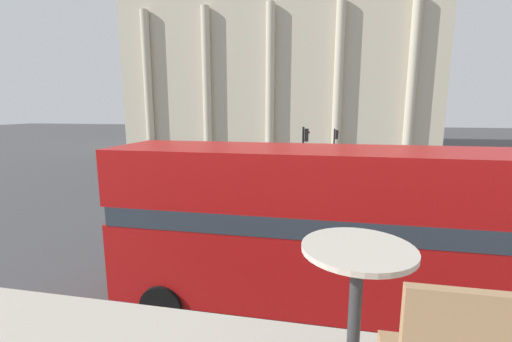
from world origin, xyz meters
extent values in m
cylinder|color=black|center=(4.81, 7.01, 0.52)|extent=(1.04, 0.22, 1.04)
cylinder|color=black|center=(-3.35, 7.01, 0.52)|extent=(1.04, 0.22, 1.04)
cylinder|color=black|center=(-3.35, 4.59, 0.52)|extent=(1.04, 0.22, 1.04)
cube|color=#B71414|center=(0.73, 5.80, 1.47)|extent=(10.95, 2.42, 1.89)
cube|color=#2D3842|center=(0.73, 5.80, 2.64)|extent=(10.73, 2.44, 0.45)
cube|color=#B71414|center=(0.73, 5.80, 3.52)|extent=(10.95, 2.42, 1.31)
cylinder|color=#2D2D30|center=(0.44, -0.35, 3.99)|extent=(0.07, 0.07, 0.68)
cylinder|color=beige|center=(0.44, -0.35, 4.35)|extent=(0.60, 0.60, 0.03)
cube|color=beige|center=(-5.47, 42.11, 9.14)|extent=(34.42, 15.44, 18.29)
cylinder|color=beige|center=(-19.24, 33.94, 7.77)|extent=(0.90, 0.90, 15.55)
cylinder|color=beige|center=(-12.36, 33.94, 7.77)|extent=(0.90, 0.90, 15.55)
cylinder|color=beige|center=(-5.47, 33.94, 7.77)|extent=(0.90, 0.90, 15.55)
cylinder|color=beige|center=(1.41, 33.94, 7.77)|extent=(0.90, 0.90, 15.55)
cylinder|color=beige|center=(8.29, 33.94, 7.77)|extent=(0.90, 0.90, 15.55)
cylinder|color=black|center=(-2.33, 9.18, 1.85)|extent=(0.12, 0.12, 3.69)
cube|color=black|center=(-2.15, 9.18, 3.24)|extent=(0.20, 0.24, 0.70)
sphere|color=green|center=(-2.04, 9.18, 3.39)|extent=(0.14, 0.14, 0.14)
cylinder|color=black|center=(-0.89, 16.72, 2.05)|extent=(0.12, 0.12, 4.10)
cube|color=black|center=(-0.71, 16.72, 3.65)|extent=(0.20, 0.24, 0.70)
sphere|color=red|center=(-0.60, 16.72, 3.80)|extent=(0.14, 0.14, 0.14)
cylinder|color=black|center=(1.00, 24.83, 1.78)|extent=(0.12, 0.12, 3.57)
cube|color=black|center=(1.18, 24.83, 3.12)|extent=(0.20, 0.24, 0.70)
sphere|color=red|center=(1.29, 24.83, 3.27)|extent=(0.14, 0.14, 0.14)
cylinder|color=#282B33|center=(0.02, 24.45, 0.43)|extent=(0.14, 0.14, 0.87)
cylinder|color=#282B33|center=(0.20, 24.45, 0.43)|extent=(0.14, 0.14, 0.87)
cylinder|color=#606638|center=(0.11, 24.45, 1.21)|extent=(0.32, 0.32, 0.69)
sphere|color=tan|center=(0.11, 24.45, 1.67)|extent=(0.23, 0.23, 0.23)
cylinder|color=#282B33|center=(-8.01, 16.74, 0.41)|extent=(0.14, 0.14, 0.81)
cylinder|color=#282B33|center=(-7.83, 16.74, 0.41)|extent=(0.14, 0.14, 0.81)
cylinder|color=silver|center=(-7.92, 16.74, 1.14)|extent=(0.32, 0.32, 0.64)
sphere|color=tan|center=(-7.92, 16.74, 1.57)|extent=(0.22, 0.22, 0.22)
camera|label=1|loc=(0.24, -2.13, 5.08)|focal=24.00mm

